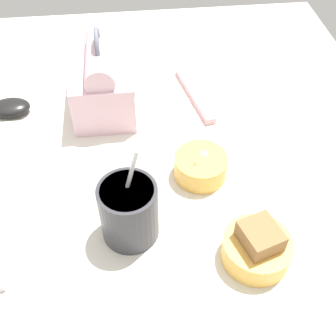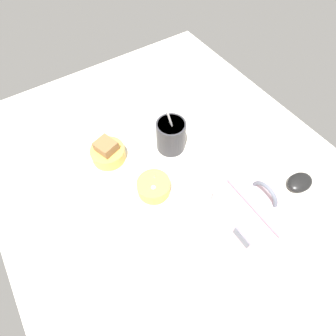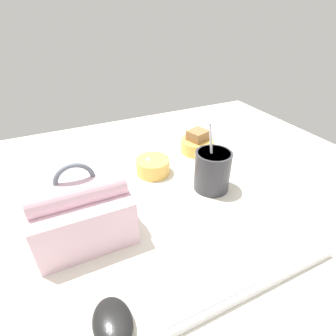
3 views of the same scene
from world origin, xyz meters
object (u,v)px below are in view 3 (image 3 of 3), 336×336
at_px(lunch_bag, 83,214).
at_px(bento_bowl_snacks, 154,166).
at_px(keyboard, 238,269).
at_px(bento_bowl_sandwich, 197,144).
at_px(chopstick_case, 69,186).
at_px(computer_mouse, 113,322).
at_px(soup_cup, 212,170).

bearing_deg(lunch_bag, bento_bowl_snacks, -142.81).
height_order(keyboard, bento_bowl_snacks, bento_bowl_snacks).
bearing_deg(keyboard, bento_bowl_snacks, -88.65).
bearing_deg(keyboard, lunch_bag, -41.24).
height_order(bento_bowl_sandwich, bento_bowl_snacks, bento_bowl_sandwich).
distance_m(bento_bowl_sandwich, chopstick_case, 0.45).
xyz_separation_m(bento_bowl_snacks, computer_mouse, (0.24, 0.40, -0.01)).
distance_m(lunch_bag, computer_mouse, 0.23).
distance_m(computer_mouse, chopstick_case, 0.43).
distance_m(soup_cup, chopstick_case, 0.41).
xyz_separation_m(keyboard, bento_bowl_sandwich, (-0.18, -0.47, 0.02)).
bearing_deg(chopstick_case, soup_cup, 155.08).
height_order(soup_cup, bento_bowl_snacks, soup_cup).
bearing_deg(bento_bowl_sandwich, computer_mouse, 46.89).
relative_size(bento_bowl_sandwich, chopstick_case, 0.55).
bearing_deg(chopstick_case, lunch_bag, 92.97).
bearing_deg(bento_bowl_snacks, soup_cup, 129.05).
distance_m(bento_bowl_sandwich, computer_mouse, 0.64).
height_order(keyboard, soup_cup, soup_cup).
relative_size(keyboard, chopstick_case, 1.90).
distance_m(lunch_bag, soup_cup, 0.36).
relative_size(keyboard, computer_mouse, 4.40).
bearing_deg(soup_cup, chopstick_case, -24.92).
distance_m(keyboard, bento_bowl_snacks, 0.41).
relative_size(lunch_bag, chopstick_case, 0.96).
bearing_deg(computer_mouse, keyboard, 179.38).
height_order(bento_bowl_snacks, computer_mouse, bento_bowl_snacks).
height_order(computer_mouse, chopstick_case, computer_mouse).
bearing_deg(computer_mouse, lunch_bag, -90.02).
xyz_separation_m(keyboard, computer_mouse, (0.25, -0.00, 0.01)).
relative_size(computer_mouse, chopstick_case, 0.43).
bearing_deg(computer_mouse, bento_bowl_snacks, -121.10).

